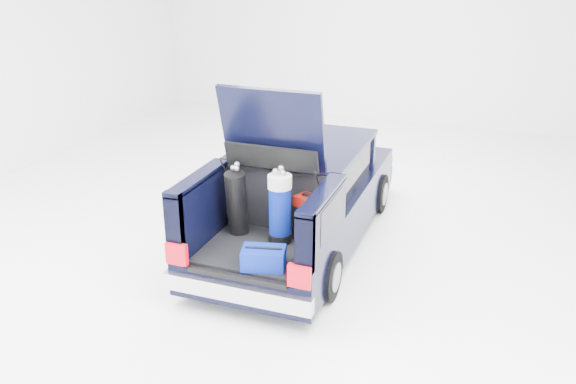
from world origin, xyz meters
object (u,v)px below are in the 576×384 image
at_px(car, 303,195).
at_px(blue_golf_bag, 280,208).
at_px(red_suitcase, 310,220).
at_px(black_golf_bag, 237,203).
at_px(blue_duffel, 264,258).

xyz_separation_m(car, blue_golf_bag, (0.16, -1.33, 0.37)).
height_order(red_suitcase, black_golf_bag, black_golf_bag).
xyz_separation_m(red_suitcase, black_golf_bag, (-0.92, -0.12, 0.13)).
bearing_deg(red_suitcase, car, 136.54).
bearing_deg(blue_golf_bag, black_golf_bag, 165.64).
bearing_deg(car, black_golf_bag, -107.52).
distance_m(red_suitcase, blue_golf_bag, 0.40).
distance_m(car, black_golf_bag, 1.42).
height_order(car, blue_golf_bag, car).
bearing_deg(black_golf_bag, car, 63.02).
height_order(black_golf_bag, blue_golf_bag, blue_golf_bag).
height_order(car, black_golf_bag, car).
xyz_separation_m(black_golf_bag, blue_golf_bag, (0.58, -0.01, 0.02)).
bearing_deg(red_suitcase, blue_duffel, -85.05).
distance_m(blue_golf_bag, blue_duffel, 0.76).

